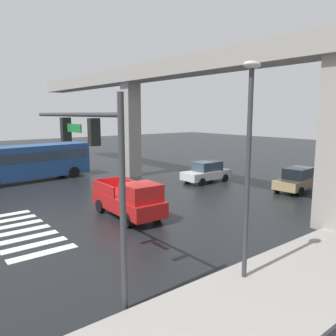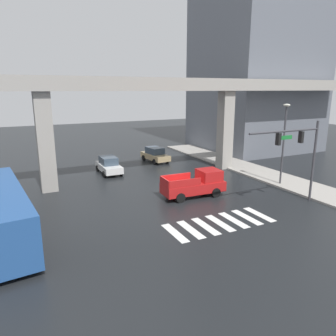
{
  "view_description": "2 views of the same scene",
  "coord_description": "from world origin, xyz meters",
  "px_view_note": "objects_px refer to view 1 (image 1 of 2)",
  "views": [
    {
      "loc": [
        16.68,
        -10.46,
        5.64
      ],
      "look_at": [
        0.72,
        2.24,
        2.34
      ],
      "focal_mm": 36.15,
      "sensor_mm": 36.0,
      "label": 1
    },
    {
      "loc": [
        -11.51,
        -22.02,
        8.46
      ],
      "look_at": [
        0.08,
        1.45,
        1.95
      ],
      "focal_mm": 34.02,
      "sensor_mm": 36.0,
      "label": 2
    }
  ],
  "objects_px": {
    "city_bus": "(25,161)",
    "pickup_truck": "(130,200)",
    "sedan_white": "(207,172)",
    "sedan_tan": "(298,180)",
    "traffic_signal_mast": "(93,154)",
    "street_lamp_near_corner": "(249,148)"
  },
  "relations": [
    {
      "from": "city_bus",
      "to": "pickup_truck",
      "type": "bearing_deg",
      "value": 5.94
    },
    {
      "from": "sedan_tan",
      "to": "sedan_white",
      "type": "bearing_deg",
      "value": -156.14
    },
    {
      "from": "pickup_truck",
      "to": "sedan_tan",
      "type": "xyz_separation_m",
      "value": [
        2.16,
        13.05,
        -0.14
      ]
    },
    {
      "from": "city_bus",
      "to": "street_lamp_near_corner",
      "type": "distance_m",
      "value": 22.63
    },
    {
      "from": "city_bus",
      "to": "street_lamp_near_corner",
      "type": "relative_size",
      "value": 1.52
    },
    {
      "from": "pickup_truck",
      "to": "street_lamp_near_corner",
      "type": "bearing_deg",
      "value": -5.13
    },
    {
      "from": "pickup_truck",
      "to": "city_bus",
      "type": "height_order",
      "value": "city_bus"
    },
    {
      "from": "city_bus",
      "to": "street_lamp_near_corner",
      "type": "height_order",
      "value": "street_lamp_near_corner"
    },
    {
      "from": "sedan_white",
      "to": "sedan_tan",
      "type": "bearing_deg",
      "value": 23.86
    },
    {
      "from": "city_bus",
      "to": "traffic_signal_mast",
      "type": "xyz_separation_m",
      "value": [
        19.71,
        -3.38,
        2.67
      ]
    },
    {
      "from": "sedan_tan",
      "to": "street_lamp_near_corner",
      "type": "height_order",
      "value": "street_lamp_near_corner"
    },
    {
      "from": "pickup_truck",
      "to": "city_bus",
      "type": "xyz_separation_m",
      "value": [
        -14.04,
        -1.46,
        0.73
      ]
    },
    {
      "from": "city_bus",
      "to": "sedan_tan",
      "type": "height_order",
      "value": "city_bus"
    },
    {
      "from": "sedan_white",
      "to": "sedan_tan",
      "type": "xyz_separation_m",
      "value": [
        6.5,
        2.88,
        0.0
      ]
    },
    {
      "from": "pickup_truck",
      "to": "street_lamp_near_corner",
      "type": "xyz_separation_m",
      "value": [
        8.4,
        -0.75,
        3.57
      ]
    },
    {
      "from": "pickup_truck",
      "to": "sedan_tan",
      "type": "relative_size",
      "value": 1.16
    },
    {
      "from": "sedan_tan",
      "to": "traffic_signal_mast",
      "type": "relative_size",
      "value": 0.69
    },
    {
      "from": "city_bus",
      "to": "sedan_white",
      "type": "distance_m",
      "value": 15.17
    },
    {
      "from": "pickup_truck",
      "to": "sedan_white",
      "type": "height_order",
      "value": "pickup_truck"
    },
    {
      "from": "sedan_tan",
      "to": "street_lamp_near_corner",
      "type": "relative_size",
      "value": 0.62
    },
    {
      "from": "pickup_truck",
      "to": "sedan_white",
      "type": "xyz_separation_m",
      "value": [
        -4.35,
        10.17,
        -0.14
      ]
    },
    {
      "from": "pickup_truck",
      "to": "sedan_white",
      "type": "distance_m",
      "value": 11.06
    }
  ]
}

